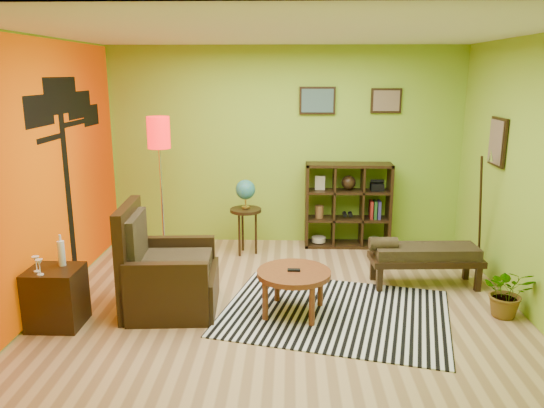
{
  "coord_description": "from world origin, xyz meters",
  "views": [
    {
      "loc": [
        0.07,
        -5.28,
        2.42
      ],
      "look_at": [
        -0.12,
        0.26,
        1.05
      ],
      "focal_mm": 35.0,
      "sensor_mm": 36.0,
      "label": 1
    }
  ],
  "objects_px": {
    "floor_lamp": "(159,146)",
    "globe_table": "(246,198)",
    "side_cabinet": "(56,297)",
    "cube_shelf": "(349,205)",
    "coffee_table": "(294,277)",
    "armchair": "(165,278)",
    "potted_plant": "(507,297)",
    "bench": "(422,255)"
  },
  "relations": [
    {
      "from": "floor_lamp",
      "to": "globe_table",
      "type": "distance_m",
      "value": 1.36
    },
    {
      "from": "side_cabinet",
      "to": "cube_shelf",
      "type": "height_order",
      "value": "cube_shelf"
    },
    {
      "from": "coffee_table",
      "to": "side_cabinet",
      "type": "height_order",
      "value": "side_cabinet"
    },
    {
      "from": "armchair",
      "to": "potted_plant",
      "type": "height_order",
      "value": "armchair"
    },
    {
      "from": "armchair",
      "to": "cube_shelf",
      "type": "height_order",
      "value": "cube_shelf"
    },
    {
      "from": "bench",
      "to": "potted_plant",
      "type": "bearing_deg",
      "value": -49.94
    },
    {
      "from": "coffee_table",
      "to": "globe_table",
      "type": "distance_m",
      "value": 2.0
    },
    {
      "from": "potted_plant",
      "to": "globe_table",
      "type": "bearing_deg",
      "value": 146.52
    },
    {
      "from": "cube_shelf",
      "to": "bench",
      "type": "xyz_separation_m",
      "value": [
        0.7,
        -1.44,
        -0.22
      ]
    },
    {
      "from": "side_cabinet",
      "to": "floor_lamp",
      "type": "bearing_deg",
      "value": 68.39
    },
    {
      "from": "coffee_table",
      "to": "side_cabinet",
      "type": "xyz_separation_m",
      "value": [
        -2.32,
        -0.34,
        -0.1
      ]
    },
    {
      "from": "floor_lamp",
      "to": "cube_shelf",
      "type": "bearing_deg",
      "value": 20.01
    },
    {
      "from": "potted_plant",
      "to": "armchair",
      "type": "bearing_deg",
      "value": 178.72
    },
    {
      "from": "floor_lamp",
      "to": "potted_plant",
      "type": "height_order",
      "value": "floor_lamp"
    },
    {
      "from": "bench",
      "to": "globe_table",
      "type": "bearing_deg",
      "value": 153.66
    },
    {
      "from": "floor_lamp",
      "to": "bench",
      "type": "height_order",
      "value": "floor_lamp"
    },
    {
      "from": "globe_table",
      "to": "bench",
      "type": "relative_size",
      "value": 0.79
    },
    {
      "from": "globe_table",
      "to": "potted_plant",
      "type": "distance_m",
      "value": 3.42
    },
    {
      "from": "floor_lamp",
      "to": "cube_shelf",
      "type": "relative_size",
      "value": 1.59
    },
    {
      "from": "coffee_table",
      "to": "floor_lamp",
      "type": "bearing_deg",
      "value": 140.77
    },
    {
      "from": "side_cabinet",
      "to": "floor_lamp",
      "type": "xyz_separation_m",
      "value": [
        0.67,
        1.69,
        1.25
      ]
    },
    {
      "from": "coffee_table",
      "to": "globe_table",
      "type": "bearing_deg",
      "value": 109.08
    },
    {
      "from": "coffee_table",
      "to": "potted_plant",
      "type": "height_order",
      "value": "coffee_table"
    },
    {
      "from": "armchair",
      "to": "cube_shelf",
      "type": "distance_m",
      "value": 3.05
    },
    {
      "from": "floor_lamp",
      "to": "cube_shelf",
      "type": "xyz_separation_m",
      "value": [
        2.44,
        0.89,
        -0.95
      ]
    },
    {
      "from": "globe_table",
      "to": "armchair",
      "type": "bearing_deg",
      "value": -111.62
    },
    {
      "from": "armchair",
      "to": "bench",
      "type": "bearing_deg",
      "value": 14.24
    },
    {
      "from": "coffee_table",
      "to": "armchair",
      "type": "xyz_separation_m",
      "value": [
        -1.35,
        0.08,
        -0.06
      ]
    },
    {
      "from": "floor_lamp",
      "to": "bench",
      "type": "distance_m",
      "value": 3.4
    },
    {
      "from": "floor_lamp",
      "to": "potted_plant",
      "type": "bearing_deg",
      "value": -19.48
    },
    {
      "from": "side_cabinet",
      "to": "globe_table",
      "type": "xyz_separation_m",
      "value": [
        1.68,
        2.2,
        0.48
      ]
    },
    {
      "from": "bench",
      "to": "side_cabinet",
      "type": "bearing_deg",
      "value": -163.36
    },
    {
      "from": "cube_shelf",
      "to": "potted_plant",
      "type": "distance_m",
      "value": 2.66
    },
    {
      "from": "coffee_table",
      "to": "potted_plant",
      "type": "bearing_deg",
      "value": -0.08
    },
    {
      "from": "coffee_table",
      "to": "side_cabinet",
      "type": "bearing_deg",
      "value": -171.59
    },
    {
      "from": "cube_shelf",
      "to": "armchair",
      "type": "bearing_deg",
      "value": -134.67
    },
    {
      "from": "bench",
      "to": "potted_plant",
      "type": "relative_size",
      "value": 2.45
    },
    {
      "from": "potted_plant",
      "to": "bench",
      "type": "bearing_deg",
      "value": 130.06
    },
    {
      "from": "globe_table",
      "to": "side_cabinet",
      "type": "bearing_deg",
      "value": -127.39
    },
    {
      "from": "coffee_table",
      "to": "floor_lamp",
      "type": "xyz_separation_m",
      "value": [
        -1.65,
        1.35,
        1.15
      ]
    },
    {
      "from": "floor_lamp",
      "to": "side_cabinet",
      "type": "bearing_deg",
      "value": -111.61
    },
    {
      "from": "floor_lamp",
      "to": "potted_plant",
      "type": "xyz_separation_m",
      "value": [
        3.82,
        -1.35,
        -1.34
      ]
    }
  ]
}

